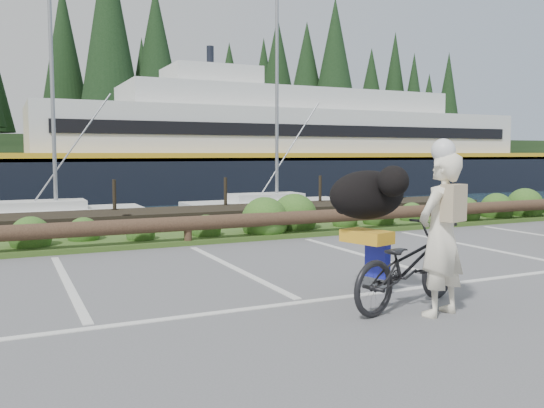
% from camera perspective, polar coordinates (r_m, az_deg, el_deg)
% --- Properties ---
extents(ground, '(72.00, 72.00, 0.00)m').
position_cam_1_polar(ground, '(7.74, 1.72, -9.03)').
color(ground, '#59595B').
extents(harbor_backdrop, '(170.00, 160.00, 30.00)m').
position_cam_1_polar(harbor_backdrop, '(85.27, -22.61, 3.40)').
color(harbor_backdrop, '#182F3B').
rests_on(harbor_backdrop, ground).
extents(vegetation_strip, '(34.00, 1.60, 0.10)m').
position_cam_1_polar(vegetation_strip, '(12.61, -9.24, -3.38)').
color(vegetation_strip, '#3D5B21').
rests_on(vegetation_strip, ground).
extents(log_rail, '(32.00, 0.30, 0.60)m').
position_cam_1_polar(log_rail, '(11.95, -8.31, -4.07)').
color(log_rail, '#443021').
rests_on(log_rail, ground).
extents(bicycle, '(2.08, 1.21, 1.03)m').
position_cam_1_polar(bicycle, '(7.25, 13.23, -5.96)').
color(bicycle, black).
rests_on(bicycle, ground).
extents(cyclist, '(0.79, 0.63, 1.89)m').
position_cam_1_polar(cyclist, '(6.93, 16.40, -2.93)').
color(cyclist, white).
rests_on(cyclist, ground).
extents(dog, '(0.82, 1.20, 0.63)m').
position_cam_1_polar(dog, '(7.52, 9.43, 0.91)').
color(dog, black).
rests_on(dog, bicycle).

